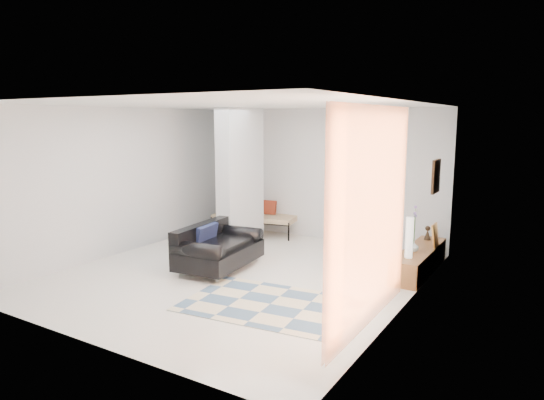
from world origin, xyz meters
The scene contains 17 objects.
floor centered at (0.00, 0.00, 0.00)m, with size 6.00×6.00×0.00m, color silver.
ceiling centered at (0.00, 0.00, 2.80)m, with size 6.00×6.00×0.00m, color white.
wall_back centered at (0.00, 3.00, 1.40)m, with size 6.00×6.00×0.00m, color silver.
wall_front centered at (0.00, -3.00, 1.40)m, with size 6.00×6.00×0.00m, color silver.
wall_left centered at (-2.75, 0.00, 1.40)m, with size 6.00×6.00×0.00m, color silver.
wall_right centered at (2.75, 0.00, 1.40)m, with size 6.00×6.00×0.00m, color silver.
partition_column centered at (-1.10, 1.60, 1.40)m, with size 0.35×1.20×2.80m, color #B2B6BA.
hallway_door centered at (-2.10, 2.96, 1.02)m, with size 0.85×0.06×2.04m, color white.
curtain centered at (2.67, -1.15, 1.45)m, with size 2.55×2.55×0.00m, color #FF8143.
wall_art centered at (2.72, 1.70, 1.65)m, with size 0.04×0.45×0.55m, color #331D0E.
media_console centered at (2.52, 1.70, 0.20)m, with size 0.45×2.02×0.80m.
loveseat centered at (-0.56, 0.07, 0.35)m, with size 1.10×1.71×0.76m.
daybed centered at (-1.43, 2.62, 0.41)m, with size 1.99×1.15×0.77m.
area_rug centered at (1.13, -0.90, 0.01)m, with size 2.38×1.58×0.01m, color beige.
cylinder_lamp centered at (2.50, 1.08, 0.72)m, with size 0.12×0.12×0.65m, color white.
bronze_figurine centered at (2.47, 2.41, 0.53)m, with size 0.13×0.13×0.25m, color #302115, non-canonical shape.
vase centered at (2.47, 1.48, 0.49)m, with size 0.17×0.17×0.17m, color white.
Camera 1 is at (4.50, -6.41, 2.56)m, focal length 32.00 mm.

